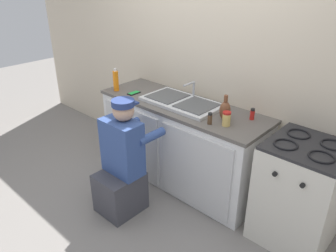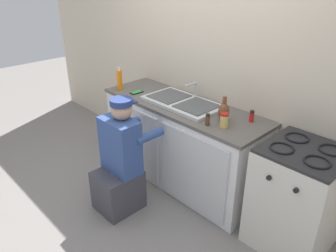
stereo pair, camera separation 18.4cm
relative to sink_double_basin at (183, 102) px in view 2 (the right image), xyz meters
The scene contains 13 objects.
ground_plane 0.96m from the sink_double_basin, 90.00° to the right, with size 12.00×12.00×0.00m, color gray.
back_wall 0.49m from the sink_double_basin, 90.00° to the left, with size 6.00×0.10×2.50m, color beige.
counter_cabinet 0.48m from the sink_double_basin, 90.00° to the right, with size 1.80×0.62×0.86m.
countertop 0.04m from the sink_double_basin, 90.00° to the right, with size 1.84×0.62×0.03m, color #5B5651.
sink_double_basin is the anchor object (origin of this frame).
stove_range 1.36m from the sink_double_basin, ahead, with size 0.59×0.62×0.91m.
plumber_person 0.87m from the sink_double_basin, 96.24° to the right, with size 0.42×0.61×1.10m.
cell_phone 0.58m from the sink_double_basin, 167.25° to the right, with size 0.07×0.14×0.01m.
soap_bottle_orange 0.81m from the sink_double_basin, 165.97° to the right, with size 0.06×0.06×0.25m.
vase_decorative 0.53m from the sink_double_basin, ahead, with size 0.10×0.10×0.23m.
spice_bottle_pepper 0.53m from the sink_double_basin, 22.06° to the right, with size 0.04×0.04×0.10m.
condiment_jar 0.63m from the sink_double_basin, 11.83° to the right, with size 0.07×0.07×0.13m.
spice_bottle_red 0.72m from the sink_double_basin, 10.89° to the left, with size 0.04×0.04×0.10m.
Camera 2 is at (2.09, -1.90, 2.12)m, focal length 35.00 mm.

